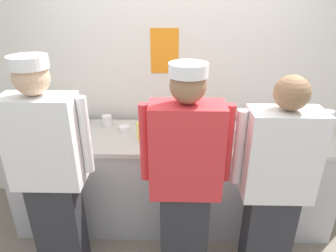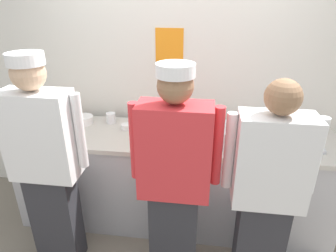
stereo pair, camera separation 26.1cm
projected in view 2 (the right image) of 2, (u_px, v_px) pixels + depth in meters
ground_plane at (167, 245)px, 2.68m from camera, size 9.00×9.00×0.00m
wall_back at (178, 78)px, 2.90m from camera, size 4.60×0.11×2.67m
prep_counter at (172, 179)px, 2.82m from camera, size 2.93×0.70×0.93m
chef_near_left at (46, 163)px, 2.19m from camera, size 0.63×0.24×1.76m
chef_center at (174, 180)px, 2.02m from camera, size 0.62×0.24×1.73m
chef_far_right at (267, 192)px, 1.97m from camera, size 0.61×0.24×1.66m
plate_stack_front at (83, 120)px, 2.86m from camera, size 0.21×0.21×0.07m
mixing_bowl_steel at (216, 134)px, 2.51m from camera, size 0.35×0.35×0.14m
sheet_tray at (288, 141)px, 2.50m from camera, size 0.55×0.35×0.02m
squeeze_bottle_primary at (139, 129)px, 2.54m from camera, size 0.06×0.06×0.20m
squeeze_bottle_secondary at (58, 110)px, 2.93m from camera, size 0.05×0.05×0.21m
ramekin_orange_sauce at (126, 126)px, 2.75m from camera, size 0.10×0.10×0.05m
ramekin_red_sauce at (247, 138)px, 2.54m from camera, size 0.08×0.08×0.04m
ramekin_green_sauce at (168, 138)px, 2.54m from camera, size 0.09×0.09×0.04m
deli_cup at (111, 118)px, 2.87m from camera, size 0.09×0.09×0.10m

